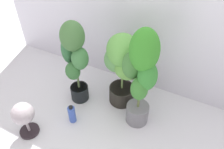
{
  "coord_description": "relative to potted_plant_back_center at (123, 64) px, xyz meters",
  "views": [
    {
      "loc": [
        0.72,
        -1.03,
        1.82
      ],
      "look_at": [
        0.0,
        0.39,
        0.43
      ],
      "focal_mm": 36.5,
      "sensor_mm": 36.0,
      "label": 1
    }
  ],
  "objects": [
    {
      "name": "nutrient_bottle",
      "position": [
        -0.31,
        -0.46,
        -0.39
      ],
      "size": [
        0.07,
        0.07,
        0.2
      ],
      "color": "#3F60C5",
      "rests_on": "ground"
    },
    {
      "name": "potted_plant_back_right",
      "position": [
        0.24,
        -0.18,
        0.11
      ],
      "size": [
        0.38,
        0.33,
        1.02
      ],
      "color": "slate",
      "rests_on": "ground"
    },
    {
      "name": "floor_fan",
      "position": [
        -0.6,
        -0.76,
        -0.24
      ],
      "size": [
        0.24,
        0.24,
        0.37
      ],
      "rotation": [
        0.0,
        0.0,
        1.8
      ],
      "color": "#271F24",
      "rests_on": "ground"
    },
    {
      "name": "ground_plane",
      "position": [
        -0.06,
        -0.5,
        -0.49
      ],
      "size": [
        8.0,
        8.0,
        0.0
      ],
      "primitive_type": "plane",
      "color": "silver",
      "rests_on": "ground"
    },
    {
      "name": "potted_plant_back_left",
      "position": [
        -0.41,
        -0.18,
        0.07
      ],
      "size": [
        0.32,
        0.28,
        0.92
      ],
      "color": "black",
      "rests_on": "ground"
    },
    {
      "name": "potted_plant_back_center",
      "position": [
        0.0,
        0.0,
        0.0
      ],
      "size": [
        0.45,
        0.42,
        0.8
      ],
      "color": "#2A2821",
      "rests_on": "ground"
    }
  ]
}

